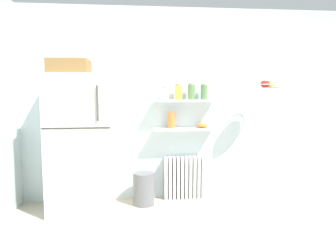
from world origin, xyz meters
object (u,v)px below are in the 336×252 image
Objects in this scene: refrigerator at (81,140)px; storage_jar_1 at (179,92)px; storage_jar_0 at (166,94)px; shelf_bowl at (202,125)px; storage_jar_2 at (191,92)px; radiator at (184,177)px; trash_bin at (144,189)px; storage_jar_3 at (204,92)px; hanging_fruit_basket at (267,85)px; vase at (171,120)px.

refrigerator is 8.77× the size of storage_jar_1.
storage_jar_0 reaches higher than shelf_bowl.
shelf_bowl is at bearing 0.00° from storage_jar_2.
radiator reaches higher than trash_bin.
storage_jar_2 reaches higher than radiator.
storage_jar_3 reaches higher than radiator.
hanging_fruit_basket is (0.94, -0.27, 0.09)m from storage_jar_2.
radiator is at bearing 160.90° from storage_jar_2.
trash_bin is at bearing -160.90° from storage_jar_1.
shelf_bowl is at bearing 8.67° from refrigerator.
radiator is at bearing 172.90° from shelf_bowl.
hanging_fruit_basket is at bearing -16.34° from storage_jar_2.
storage_jar_1 reaches higher than vase.
storage_jar_1 is (-0.09, -0.03, 1.18)m from radiator.
storage_jar_2 is 1.43× the size of shelf_bowl.
storage_jar_0 is 0.79× the size of storage_jar_3.
storage_jar_3 reaches higher than trash_bin.
storage_jar_1 reaches higher than trash_bin.
shelf_bowl is at bearing 0.00° from vase.
refrigerator is 8.46× the size of storage_jar_2.
vase reaches higher than trash_bin.
storage_jar_2 is at bearing 14.25° from trash_bin.
trash_bin is (-0.82, -0.17, -1.26)m from storage_jar_3.
radiator is 1.19m from storage_jar_0.
refrigerator is at bearing -168.19° from vase.
storage_jar_1 is 0.50× the size of trash_bin.
radiator is 1.18m from storage_jar_1.
storage_jar_2 is at bearing -0.00° from storage_jar_0.
storage_jar_1 is 0.35m from storage_jar_3.
storage_jar_0 is 1.10× the size of shelf_bowl.
refrigerator is 1.48m from radiator.
storage_jar_3 is at bearing 0.00° from storage_jar_2.
vase is at bearing 11.81° from refrigerator.
storage_jar_3 is 0.50× the size of trash_bin.
vase is at bearing 167.20° from hanging_fruit_basket.
storage_jar_3 is 0.99× the size of vase.
storage_jar_2 reaches higher than shelf_bowl.
shelf_bowl is 0.45× the size of hanging_fruit_basket.
shelf_bowl is (0.43, 0.00, -0.07)m from vase.
storage_jar_0 is at bearing -173.42° from radiator.
storage_jar_1 is 0.99× the size of vase.
storage_jar_2 is 1.02× the size of vase.
storage_jar_2 reaches higher than storage_jar_1.
refrigerator is at bearing -174.43° from trash_bin.
refrigerator is at bearing -169.10° from storage_jar_1.
vase is at bearing -0.00° from storage_jar_0.
refrigerator is 1.19m from vase.
storage_jar_1 reaches higher than radiator.
storage_jar_0 is 0.78× the size of vase.
trash_bin is (-0.80, -0.17, -0.81)m from shelf_bowl.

